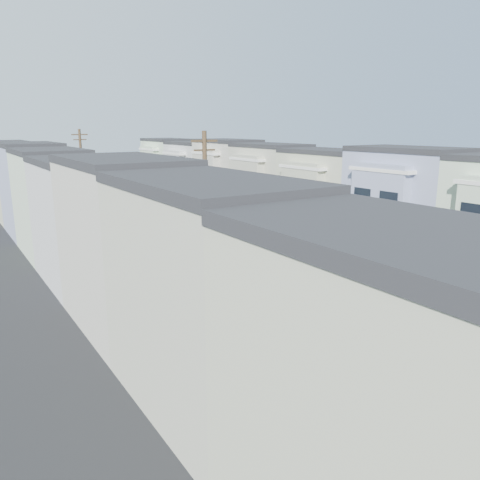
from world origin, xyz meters
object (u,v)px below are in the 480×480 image
object	(u,v)px
parked_left_d	(152,249)
tree_far_r	(186,182)
parked_left_b	(338,350)
parked_left_c	(234,292)
tree_b	(270,247)
parked_right_d	(189,213)
fedex_truck	(293,249)
tree_e	(71,176)
utility_pole_near	(206,220)
parked_right_c	(226,226)
tree_c	(184,217)
utility_pole_far	(83,179)
parked_right_a	(470,305)
lead_sedan	(231,239)
tree_d	(112,187)
parked_right_b	(391,279)
tree_a	(472,329)

from	to	relation	value
parked_left_d	tree_far_r	bearing A→B (deg)	61.37
parked_left_b	parked_left_c	bearing A→B (deg)	95.99
tree_b	parked_right_d	size ratio (longest dim) A/B	1.35
fedex_truck	parked_left_c	world-z (taller)	fedex_truck
tree_b	tree_e	bearing A→B (deg)	90.00
utility_pole_near	parked_left_b	distance (m)	10.63
tree_b	parked_right_c	xyz separation A→B (m)	(11.20, 22.39, -4.21)
utility_pole_near	parked_right_d	world-z (taller)	utility_pole_near
tree_c	utility_pole_far	world-z (taller)	utility_pole_far
utility_pole_far	parked_right_a	bearing A→B (deg)	-72.60
lead_sedan	parked_right_d	world-z (taller)	parked_right_d
tree_d	parked_left_c	bearing A→B (deg)	-85.46
tree_e	parked_left_d	size ratio (longest dim) A/B	1.87
tree_d	parked_right_a	bearing A→B (deg)	-67.13
parked_right_c	parked_right_b	bearing A→B (deg)	-84.50
tree_c	fedex_truck	distance (m)	9.22
utility_pole_near	parked_right_a	distance (m)	15.47
parked_left_d	parked_right_b	xyz separation A→B (m)	(9.80, -16.20, 0.12)
tree_d	fedex_truck	distance (m)	17.11
parked_left_d	parked_right_b	size ratio (longest dim) A/B	0.84
parked_left_d	parked_right_d	size ratio (longest dim) A/B	0.74
fedex_truck	parked_left_b	xyz separation A→B (m)	(-7.23, -12.03, -1.00)
tree_b	parked_right_c	world-z (taller)	tree_b
tree_far_r	parked_left_c	world-z (taller)	tree_far_r
tree_far_r	parked_right_a	size ratio (longest dim) A/B	0.93
fedex_truck	lead_sedan	world-z (taller)	fedex_truck
tree_far_r	lead_sedan	world-z (taller)	tree_far_r
parked_left_c	tree_d	bearing A→B (deg)	89.93
fedex_truck	parked_right_a	world-z (taller)	fedex_truck
tree_b	parked_left_b	xyz separation A→B (m)	(1.40, -3.34, -4.20)
tree_far_r	parked_right_b	bearing A→B (deg)	-93.42
utility_pole_far	parked_left_c	distance (m)	27.23
utility_pole_far	parked_left_b	bearing A→B (deg)	-87.74
tree_b	tree_d	size ratio (longest dim) A/B	0.94
utility_pole_near	parked_right_a	size ratio (longest dim) A/B	1.82
utility_pole_near	utility_pole_far	world-z (taller)	same
parked_left_b	parked_left_d	bearing A→B (deg)	95.99
tree_a	parked_right_c	world-z (taller)	tree_a
parked_left_c	parked_right_c	xyz separation A→B (m)	(9.80, 17.03, -0.11)
lead_sedan	parked_right_b	xyz separation A→B (m)	(2.59, -15.50, 0.14)
parked_right_a	parked_right_c	bearing A→B (deg)	87.13
tree_a	tree_b	distance (m)	10.01
tree_far_r	parked_left_c	xyz separation A→B (m)	(-11.79, -29.82, -2.90)
parked_right_d	tree_b	bearing A→B (deg)	-114.48
tree_d	lead_sedan	distance (m)	11.32
tree_e	fedex_truck	distance (m)	29.88
parked_left_b	parked_left_d	xyz separation A→B (m)	(0.00, 21.37, -0.02)
parked_left_c	parked_right_d	size ratio (longest dim) A/B	1.03
fedex_truck	parked_right_b	world-z (taller)	fedex_truck
tree_a	utility_pole_far	distance (m)	42.20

